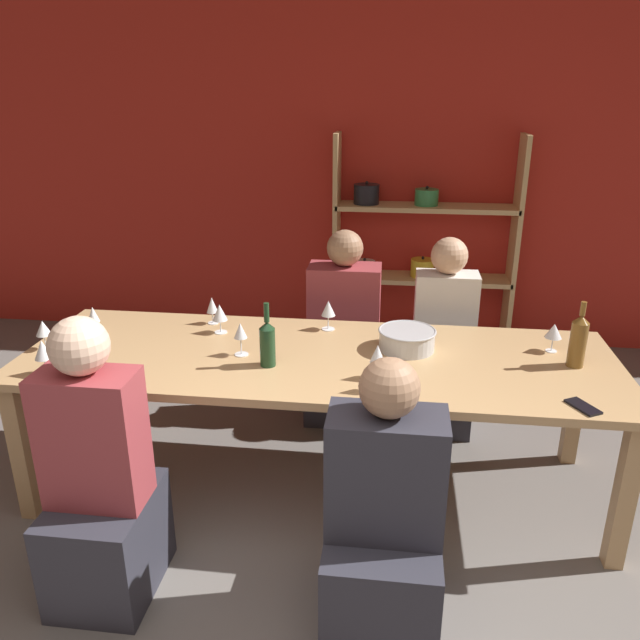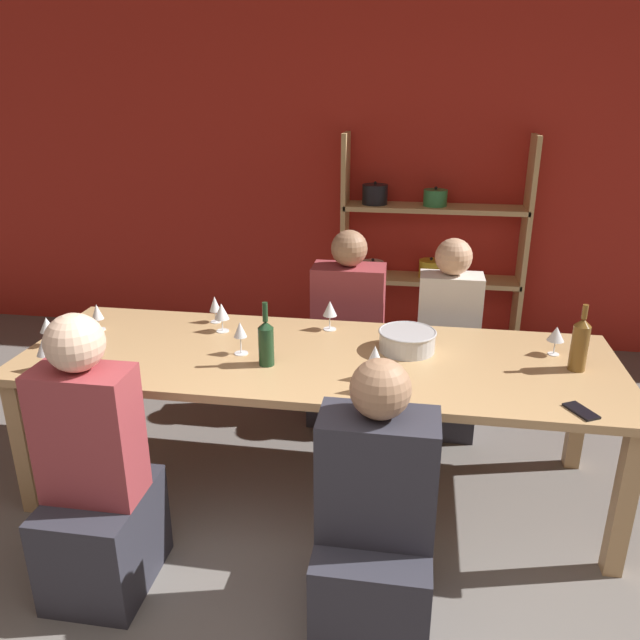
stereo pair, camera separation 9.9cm
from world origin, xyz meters
name	(u,v)px [view 2 (the right image)]	position (x,y,z in m)	size (l,w,h in m)	color
wall_back_red	(371,176)	(0.00, 3.83, 1.35)	(8.80, 0.06, 2.70)	red
shelf_unit	(426,262)	(0.47, 3.63, 0.72)	(1.41, 0.30, 1.70)	tan
dining_table	(317,368)	(-0.07, 1.62, 0.70)	(2.94, 1.00, 0.77)	tan
mixing_bowl	(407,340)	(0.37, 1.75, 0.83)	(0.29, 0.29, 0.11)	#B7BABC
wine_bottle_green	(580,344)	(1.17, 1.65, 0.90)	(0.08, 0.08, 0.32)	brown
wine_bottle_dark	(266,342)	(-0.29, 1.47, 0.89)	(0.08, 0.08, 0.32)	#19381E
wine_glass_empty_a	(44,346)	(-1.29, 1.25, 0.89)	(0.08, 0.08, 0.17)	white
wine_glass_red_a	(240,331)	(-0.45, 1.58, 0.89)	(0.07, 0.07, 0.17)	white
wine_glass_red_b	(215,305)	(-0.71, 1.99, 0.87)	(0.06, 0.06, 0.15)	white
wine_glass_empty_b	(556,334)	(1.09, 1.82, 0.88)	(0.08, 0.08, 0.15)	white
wine_glass_white_a	(222,312)	(-0.63, 1.85, 0.88)	(0.08, 0.08, 0.16)	white
wine_glass_empty_c	(369,371)	(0.22, 1.26, 0.87)	(0.06, 0.06, 0.15)	white
wine_glass_white_b	(375,356)	(0.23, 1.40, 0.88)	(0.07, 0.07, 0.17)	white
wine_glass_white_c	(47,326)	(-1.45, 1.52, 0.88)	(0.08, 0.08, 0.16)	white
wine_glass_red_c	(330,309)	(-0.06, 1.98, 0.88)	(0.08, 0.08, 0.17)	white
wine_glass_white_d	(97,313)	(-1.31, 1.77, 0.87)	(0.07, 0.07, 0.15)	white
cell_phone	(581,411)	(1.10, 1.22, 0.77)	(0.13, 0.17, 0.01)	black
person_near_a	(97,491)	(-0.85, 0.80, 0.46)	(0.39, 0.49, 1.24)	#2D2D38
person_far_a	(446,359)	(0.60, 2.39, 0.45)	(0.37, 0.46, 1.21)	#2D2D38
person_near_b	(375,530)	(0.29, 0.80, 0.41)	(0.44, 0.55, 1.13)	#2D2D38
person_far_b	(348,349)	(-0.01, 2.49, 0.44)	(0.45, 0.56, 1.21)	#2D2D38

